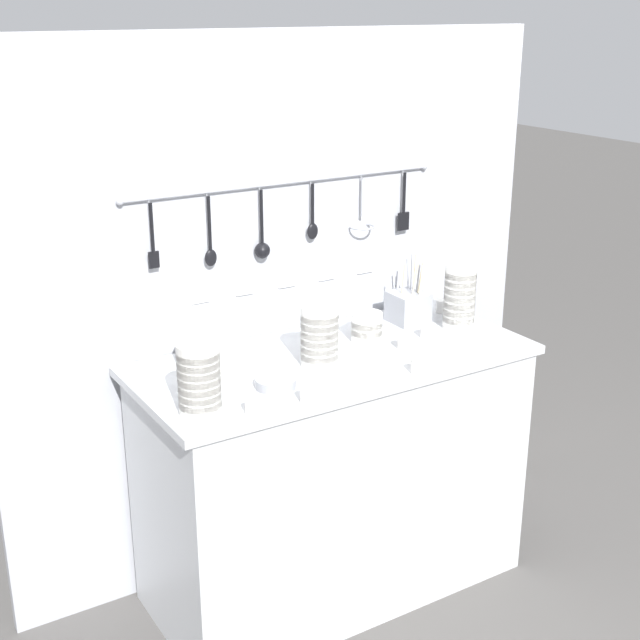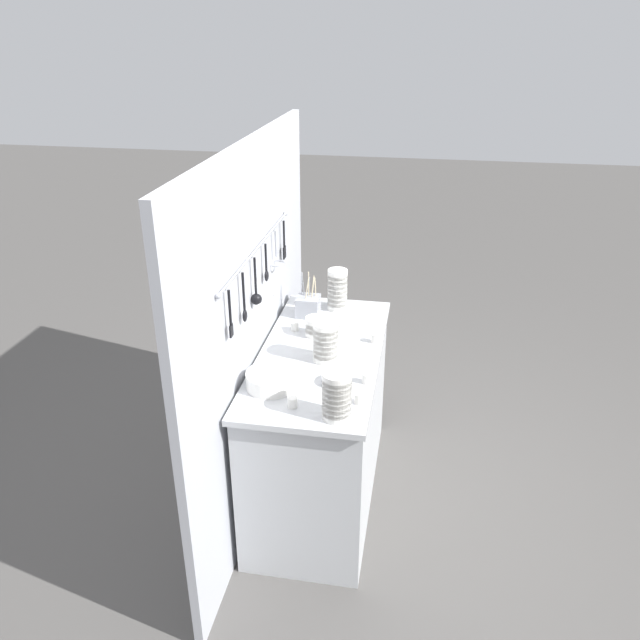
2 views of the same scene
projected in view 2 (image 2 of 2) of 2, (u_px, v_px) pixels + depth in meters
The scene contains 18 objects.
ground_plane at pixel (321, 490), 3.64m from camera, with size 20.00×20.00×0.00m, color #514F4C.
counter at pixel (321, 424), 3.44m from camera, with size 1.38×0.62×0.92m.
back_wall at pixel (256, 333), 3.27m from camera, with size 2.18×0.11×1.99m.
bowl_stack_back_corner at pixel (326, 341), 3.12m from camera, with size 0.13×0.13×0.21m.
bowl_stack_tall_left at pixel (316, 327), 3.39m from camera, with size 0.11×0.11×0.11m.
bowl_stack_short_front at pixel (337, 396), 2.66m from camera, with size 0.13×0.13×0.22m.
bowl_stack_nested_right at pixel (337, 290), 3.68m from camera, with size 0.12×0.12×0.25m.
plate_stack at pixel (271, 380), 2.92m from camera, with size 0.23×0.23×0.08m.
steel_mixing_bowl at pixel (335, 380), 2.96m from camera, with size 0.13×0.13×0.03m.
cutlery_caddy at pixel (308, 306), 3.62m from camera, with size 0.13×0.13×0.26m.
cup_beside_plates at pixel (292, 402), 2.77m from camera, with size 0.04×0.04×0.05m.
cup_edge_near at pixel (341, 328), 3.44m from camera, with size 0.04×0.04×0.05m.
cup_back_left at pixel (359, 398), 2.80m from camera, with size 0.04×0.04×0.05m.
cup_edge_far at pixel (295, 326), 3.46m from camera, with size 0.04×0.04×0.05m.
cup_centre at pixel (311, 299), 3.80m from camera, with size 0.04×0.04×0.05m.
cup_back_right at pixel (375, 338), 3.33m from camera, with size 0.04×0.04×0.05m.
cup_mid_row at pixel (367, 378), 2.95m from camera, with size 0.04×0.04×0.05m.
cup_front_right at pixel (337, 317), 3.57m from camera, with size 0.04×0.04×0.05m.
Camera 2 is at (-2.81, -0.49, 2.47)m, focal length 35.00 mm.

